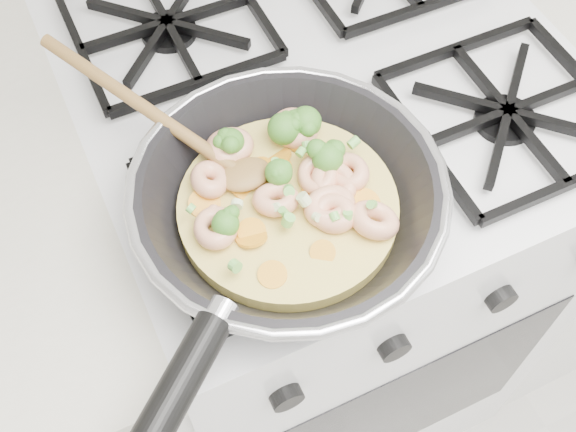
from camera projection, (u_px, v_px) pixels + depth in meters
name	position (u px, v px, depth m)	size (l,w,h in m)	color
stove	(317.00, 255.00, 1.22)	(0.60, 0.60, 0.92)	silver
skillet	(285.00, 201.00, 0.69)	(0.41, 0.48, 0.10)	black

